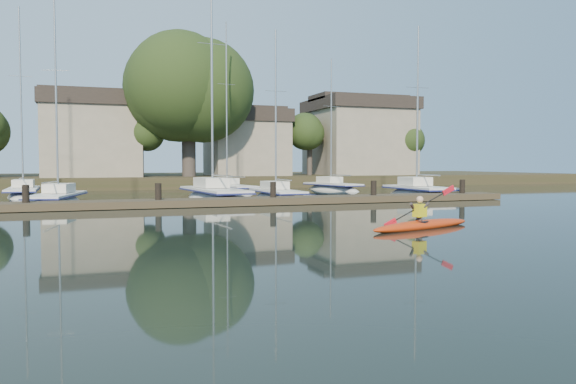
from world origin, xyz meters
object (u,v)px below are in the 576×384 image
object	(u,v)px
sailboat_2	(214,202)
sailboat_3	(277,201)
kayak	(422,223)
dock	(218,202)
sailboat_6	(228,194)
sailboat_1	(57,207)
sailboat_5	(23,199)
sailboat_4	(418,199)
sailboat_7	(332,192)

from	to	relation	value
sailboat_2	sailboat_3	distance (m)	3.85
kayak	dock	size ratio (longest dim) A/B	0.14
sailboat_6	sailboat_1	bearing A→B (deg)	-152.14
kayak	sailboat_1	xyz separation A→B (m)	(-12.24, 16.57, -0.36)
dock	sailboat_5	distance (m)	16.14
sailboat_5	sailboat_3	bearing A→B (deg)	-30.01
dock	sailboat_4	distance (m)	14.89
sailboat_2	sailboat_4	world-z (taller)	sailboat_2
kayak	sailboat_5	size ratio (longest dim) A/B	0.35
kayak	sailboat_5	xyz separation A→B (m)	(-14.74, 24.51, -0.36)
dock	sailboat_5	xyz separation A→B (m)	(-10.40, 12.35, -0.37)
sailboat_3	sailboat_4	world-z (taller)	sailboat_4
sailboat_4	sailboat_7	world-z (taller)	sailboat_4
sailboat_3	sailboat_7	size ratio (longest dim) A/B	0.98
sailboat_1	sailboat_7	xyz separation A→B (m)	(20.19, 8.80, -0.01)
kayak	sailboat_2	world-z (taller)	sailboat_2
sailboat_4	sailboat_5	xyz separation A→B (m)	(-24.77, 8.49, 0.03)
sailboat_6	dock	bearing A→B (deg)	-115.47
sailboat_2	sailboat_4	xyz separation A→B (m)	(13.48, -1.33, -0.00)
sailboat_4	sailboat_5	bearing A→B (deg)	162.58
kayak	sailboat_4	xyz separation A→B (m)	(10.03, 16.02, -0.39)
kayak	dock	distance (m)	12.92
sailboat_2	sailboat_7	bearing A→B (deg)	29.68
kayak	sailboat_6	distance (m)	25.59
sailboat_1	sailboat_3	xyz separation A→B (m)	(12.56, -0.00, -0.00)
dock	sailboat_4	size ratio (longest dim) A/B	2.70
sailboat_1	sailboat_4	xyz separation A→B (m)	(22.27, -0.55, -0.03)
sailboat_2	kayak	bearing A→B (deg)	-84.20
sailboat_2	dock	bearing A→B (deg)	-105.24
kayak	sailboat_1	world-z (taller)	sailboat_1
sailboat_1	sailboat_6	distance (m)	14.71
sailboat_1	sailboat_3	size ratio (longest dim) A/B	1.08
sailboat_3	sailboat_4	xyz separation A→B (m)	(9.71, -0.55, -0.03)
sailboat_1	sailboat_6	size ratio (longest dim) A/B	0.89
sailboat_7	sailboat_4	bearing A→B (deg)	-88.25
dock	sailboat_5	world-z (taller)	sailboat_5
sailboat_1	sailboat_4	distance (m)	22.28
kayak	sailboat_7	xyz separation A→B (m)	(7.95, 25.37, -0.36)
sailboat_2	sailboat_7	xyz separation A→B (m)	(11.40, 8.02, 0.03)
kayak	sailboat_5	bearing A→B (deg)	102.06
dock	sailboat_7	bearing A→B (deg)	47.04
sailboat_1	sailboat_7	world-z (taller)	sailboat_1
sailboat_6	sailboat_5	bearing A→B (deg)	174.40
sailboat_5	sailboat_6	xyz separation A→B (m)	(14.13, 1.07, 0.01)
sailboat_4	sailboat_6	world-z (taller)	sailboat_6
sailboat_3	sailboat_4	bearing A→B (deg)	-5.03
sailboat_1	sailboat_5	xyz separation A→B (m)	(-2.50, 7.94, -0.00)
dock	sailboat_3	distance (m)	6.42
kayak	dock	world-z (taller)	kayak
sailboat_2	sailboat_7	distance (m)	13.94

